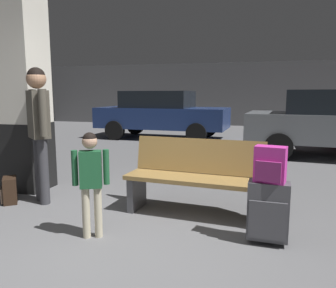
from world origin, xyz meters
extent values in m
cube|color=slate|center=(0.00, 4.00, -0.05)|extent=(18.00, 18.00, 0.10)
cube|color=#565658|center=(0.00, 12.86, 1.40)|extent=(18.00, 0.12, 2.80)
cube|color=black|center=(-2.05, 1.81, 0.50)|extent=(0.57, 0.57, 1.00)
cube|color=silver|center=(-2.05, 1.81, 1.95)|extent=(0.56, 0.56, 1.89)
cube|color=#9E7A42|center=(0.55, 1.34, 0.44)|extent=(1.63, 0.57, 0.05)
cube|color=#9E7A42|center=(0.57, 1.59, 0.68)|extent=(1.60, 0.25, 0.42)
cube|color=#4C4C51|center=(-0.17, 1.41, 0.21)|extent=(0.11, 0.41, 0.41)
cube|color=#4C4C51|center=(1.27, 1.28, 0.21)|extent=(0.11, 0.41, 0.41)
cube|color=#4C4C51|center=(1.38, 0.82, 0.32)|extent=(0.39, 0.22, 0.56)
cube|color=#4C4C51|center=(1.38, 0.71, 0.26)|extent=(0.34, 0.04, 0.36)
cube|color=#A5A5AA|center=(1.39, 0.90, 0.59)|extent=(0.14, 0.03, 0.02)
cylinder|color=black|center=(1.23, 0.91, 0.02)|extent=(0.02, 0.04, 0.04)
cylinder|color=black|center=(1.55, 0.90, 0.02)|extent=(0.02, 0.04, 0.04)
cube|color=#D833A5|center=(1.38, 0.82, 0.77)|extent=(0.31, 0.21, 0.34)
cube|color=#8E2B70|center=(1.37, 0.73, 0.72)|extent=(0.23, 0.08, 0.19)
cylinder|color=black|center=(1.38, 0.82, 0.93)|extent=(0.06, 0.04, 0.02)
cylinder|color=beige|center=(-0.24, 0.52, 0.26)|extent=(0.08, 0.08, 0.51)
cylinder|color=beige|center=(-0.35, 0.47, 0.26)|extent=(0.08, 0.08, 0.51)
cube|color=#1E5933|center=(-0.30, 0.49, 0.70)|extent=(0.24, 0.20, 0.36)
cylinder|color=#1E5933|center=(-0.16, 0.55, 0.71)|extent=(0.06, 0.06, 0.35)
cylinder|color=#1E5933|center=(-0.43, 0.43, 0.71)|extent=(0.06, 0.06, 0.35)
sphere|color=tan|center=(-0.30, 0.49, 0.97)|extent=(0.15, 0.15, 0.15)
sphere|color=black|center=(-0.30, 0.49, 0.99)|extent=(0.13, 0.13, 0.13)
cylinder|color=white|center=(-0.41, 0.56, 0.71)|extent=(0.06, 0.06, 0.10)
cylinder|color=red|center=(-0.41, 0.56, 0.79)|extent=(0.01, 0.01, 0.06)
cylinder|color=#38383D|center=(-1.39, 1.25, 0.43)|extent=(0.13, 0.13, 0.86)
cylinder|color=#38383D|center=(-1.54, 1.38, 0.43)|extent=(0.13, 0.13, 0.86)
cube|color=#4C473D|center=(-1.46, 1.31, 1.16)|extent=(0.40, 0.39, 0.61)
cylinder|color=#4C473D|center=(-1.27, 1.15, 1.19)|extent=(0.10, 0.10, 0.58)
cylinder|color=#4C473D|center=(-1.65, 1.48, 1.19)|extent=(0.10, 0.10, 0.58)
sphere|color=#A87A5B|center=(-1.46, 1.31, 1.61)|extent=(0.24, 0.24, 0.24)
sphere|color=black|center=(-1.46, 1.31, 1.64)|extent=(0.22, 0.22, 0.22)
cube|color=black|center=(-1.86, 1.17, 0.17)|extent=(0.30, 0.32, 0.34)
cube|color=#423328|center=(-1.93, 1.11, 0.12)|extent=(0.17, 0.20, 0.19)
cylinder|color=black|center=(-1.86, 1.17, 0.33)|extent=(0.06, 0.06, 0.02)
cylinder|color=black|center=(1.85, 6.62, 0.30)|extent=(0.62, 0.25, 0.60)
cylinder|color=black|center=(1.71, 5.03, 0.30)|extent=(0.62, 0.25, 0.60)
cube|color=navy|center=(-1.70, 7.83, 0.67)|extent=(4.18, 1.89, 0.64)
cube|color=black|center=(-1.85, 7.84, 1.25)|extent=(2.17, 1.64, 0.52)
cylinder|color=black|center=(-0.36, 8.57, 0.30)|extent=(0.61, 0.23, 0.60)
cylinder|color=black|center=(-0.44, 6.97, 0.30)|extent=(0.61, 0.23, 0.60)
cylinder|color=black|center=(-2.96, 8.69, 0.30)|extent=(0.61, 0.23, 0.60)
cylinder|color=black|center=(-3.03, 7.09, 0.30)|extent=(0.61, 0.23, 0.60)
camera|label=1|loc=(1.26, -2.34, 1.42)|focal=35.39mm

